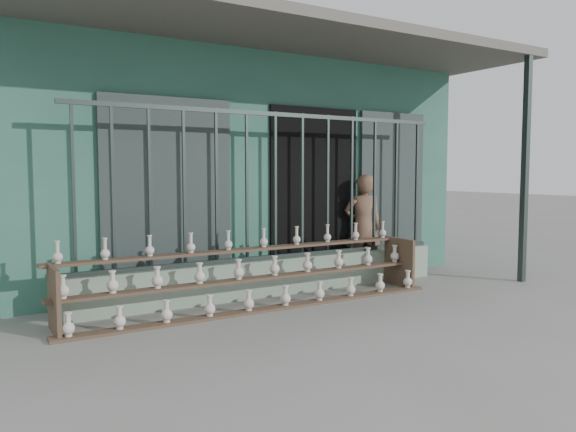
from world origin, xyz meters
TOP-DOWN VIEW (x-y plane):
  - ground at (0.00, 0.00)m, footprint 60.00×60.00m
  - workshop_building at (0.00, 4.23)m, footprint 7.40×6.60m
  - parapet_wall at (0.00, 1.30)m, footprint 5.00×0.20m
  - security_fence at (-0.00, 1.30)m, footprint 5.00×0.04m
  - shelf_rack at (-0.48, 0.89)m, footprint 4.50×0.68m
  - elderly_woman at (1.59, 1.57)m, footprint 0.64×0.54m

SIDE VIEW (x-z plane):
  - ground at x=0.00m, z-range 0.00..0.00m
  - parapet_wall at x=0.00m, z-range 0.00..0.45m
  - shelf_rack at x=-0.48m, z-range -0.07..0.78m
  - elderly_woman at x=1.59m, z-range 0.00..1.49m
  - security_fence at x=0.00m, z-range 0.45..2.25m
  - workshop_building at x=0.00m, z-range 0.02..3.23m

